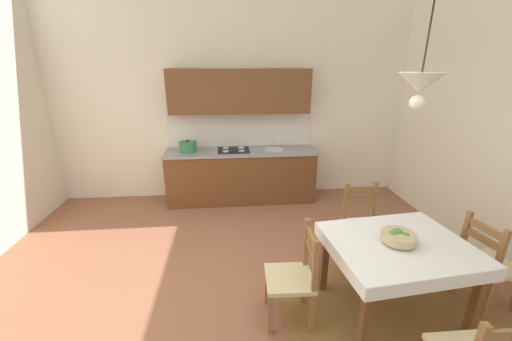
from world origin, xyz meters
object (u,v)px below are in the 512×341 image
(dining_table, at_px, (397,255))
(dining_chair_tv_side, at_px, (294,277))
(dining_chair_window_side, at_px, (487,264))
(pendant_lamp, at_px, (420,84))
(fruit_bowl, at_px, (398,237))
(dining_chair_kitchen_side, at_px, (362,225))
(kitchen_cabinetry, at_px, (241,152))

(dining_table, height_order, dining_chair_tv_side, dining_chair_tv_side)
(dining_chair_window_side, distance_m, pendant_lamp, 2.00)
(dining_table, relative_size, dining_chair_window_side, 1.40)
(fruit_bowl, relative_size, pendant_lamp, 0.37)
(dining_chair_kitchen_side, bearing_deg, dining_table, -95.01)
(kitchen_cabinetry, height_order, fruit_bowl, kitchen_cabinetry)
(dining_chair_kitchen_side, xyz_separation_m, dining_chair_window_side, (0.87, -0.85, 0.00))
(dining_chair_kitchen_side, bearing_deg, kitchen_cabinetry, 126.22)
(dining_table, bearing_deg, pendant_lamp, -139.87)
(dining_chair_window_side, relative_size, fruit_bowl, 3.10)
(kitchen_cabinetry, bearing_deg, dining_chair_window_side, -50.50)
(dining_chair_kitchen_side, height_order, dining_chair_tv_side, same)
(dining_chair_tv_side, height_order, pendant_lamp, pendant_lamp)
(kitchen_cabinetry, relative_size, dining_chair_kitchen_side, 2.70)
(dining_table, height_order, dining_chair_kitchen_side, dining_chair_kitchen_side)
(fruit_bowl, bearing_deg, dining_chair_tv_side, 179.56)
(fruit_bowl, distance_m, pendant_lamp, 1.32)
(dining_chair_window_side, bearing_deg, dining_table, -178.75)
(dining_chair_kitchen_side, relative_size, dining_chair_tv_side, 1.00)
(kitchen_cabinetry, xyz_separation_m, dining_table, (1.29, -2.74, -0.24))
(dining_table, bearing_deg, kitchen_cabinetry, 115.29)
(dining_chair_tv_side, bearing_deg, dining_table, -0.14)
(kitchen_cabinetry, xyz_separation_m, fruit_bowl, (1.27, -2.75, -0.04))
(dining_table, xyz_separation_m, pendant_lamp, (-0.13, -0.11, 1.50))
(pendant_lamp, bearing_deg, kitchen_cabinetry, 112.30)
(dining_chair_kitchen_side, bearing_deg, pendant_lamp, -101.76)
(kitchen_cabinetry, height_order, dining_chair_tv_side, kitchen_cabinetry)
(kitchen_cabinetry, height_order, dining_chair_kitchen_side, kitchen_cabinetry)
(dining_chair_kitchen_side, height_order, dining_chair_window_side, same)
(dining_table, xyz_separation_m, dining_chair_window_side, (0.95, 0.02, -0.18))
(dining_chair_tv_side, distance_m, fruit_bowl, 1.00)
(kitchen_cabinetry, distance_m, dining_chair_window_side, 3.55)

